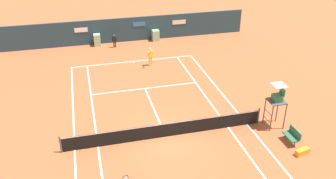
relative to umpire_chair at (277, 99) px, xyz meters
name	(u,v)px	position (x,y,z in m)	size (l,w,h in m)	color
ground_plane	(163,131)	(-6.77, 1.11, -1.89)	(80.00, 80.00, 0.01)	#B25633
tennis_net	(166,130)	(-6.77, 0.54, -1.38)	(12.10, 0.10, 1.07)	#4C4C51
sponsor_back_wall	(124,30)	(-6.76, 17.50, -0.73)	(25.00, 1.02, 2.40)	#233D4C
umpire_chair	(277,99)	(0.00, 0.00, 0.00)	(1.00, 1.00, 2.88)	#47474C
player_bench	(292,135)	(0.17, -1.81, -1.39)	(0.54, 1.12, 0.88)	#38383D
equipment_bag	(304,151)	(0.25, -2.92, -1.73)	(1.04, 0.50, 0.32)	orange
player_on_baseline	(150,55)	(-5.49, 11.00, -0.94)	(0.54, 0.73, 1.81)	yellow
ball_kid_right_post	(114,40)	(-7.94, 16.09, -1.16)	(0.43, 0.18, 1.28)	black
tennis_ball_by_sideline	(129,90)	(-8.00, 6.97, -1.86)	(0.07, 0.07, 0.07)	#CCE033
tennis_ball_near_service_line	(212,112)	(-3.09, 2.47, -1.86)	(0.07, 0.07, 0.07)	#CCE033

